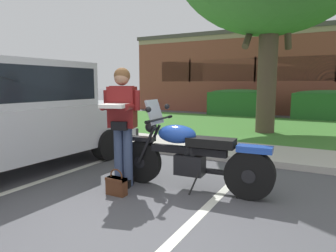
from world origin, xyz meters
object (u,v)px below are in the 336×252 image
at_px(rider_person, 122,117).
at_px(handbag, 116,184).
at_px(brick_building, 335,73).
at_px(hedge_left, 240,102).
at_px(parked_suv_adjacent, 3,116).
at_px(hedge_center_left, 333,105).
at_px(motorcycle, 197,156).

bearing_deg(rider_person, handbag, -67.24).
bearing_deg(brick_building, hedge_left, -123.70).
height_order(parked_suv_adjacent, brick_building, brick_building).
xyz_separation_m(hedge_center_left, brick_building, (0.05, 5.63, 1.42)).
xyz_separation_m(handbag, hedge_center_left, (2.54, 10.53, 0.51)).
xyz_separation_m(motorcycle, handbag, (-0.88, -0.67, -0.34)).
xyz_separation_m(handbag, brick_building, (2.59, 16.15, 1.93)).
relative_size(motorcycle, hedge_left, 0.78).
distance_m(motorcycle, parked_suv_adjacent, 3.30).
height_order(hedge_left, hedge_center_left, same).
bearing_deg(motorcycle, handbag, -142.67).
bearing_deg(parked_suv_adjacent, brick_building, 73.14).
bearing_deg(hedge_center_left, rider_person, -104.77).
relative_size(parked_suv_adjacent, hedge_center_left, 1.64).
height_order(handbag, brick_building, brick_building).
height_order(handbag, parked_suv_adjacent, parked_suv_adjacent).
distance_m(rider_person, brick_building, 16.08).
bearing_deg(hedge_center_left, motorcycle, -99.56).
bearing_deg(hedge_left, rider_person, -84.30).
bearing_deg(hedge_left, brick_building, 56.30).
bearing_deg(motorcycle, parked_suv_adjacent, -167.78).
height_order(rider_person, parked_suv_adjacent, parked_suv_adjacent).
distance_m(parked_suv_adjacent, hedge_center_left, 11.61).
distance_m(rider_person, hedge_center_left, 10.53).
height_order(motorcycle, brick_building, brick_building).
relative_size(motorcycle, brick_building, 0.11).
height_order(motorcycle, hedge_center_left, motorcycle).
bearing_deg(hedge_center_left, handbag, -103.55).
xyz_separation_m(motorcycle, brick_building, (1.72, 15.49, 1.58)).
bearing_deg(rider_person, parked_suv_adjacent, -170.29).
bearing_deg(handbag, hedge_center_left, 76.45).
bearing_deg(rider_person, brick_building, 80.17).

